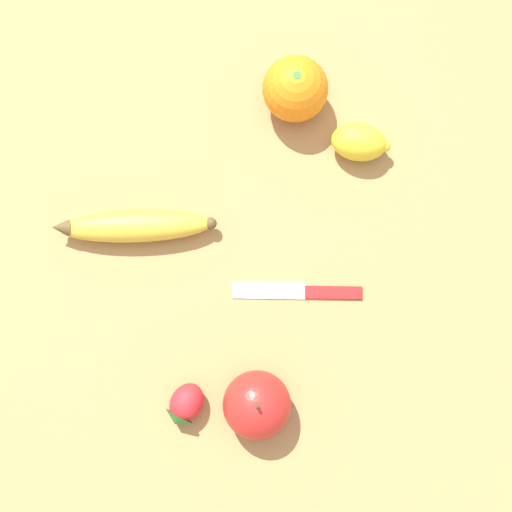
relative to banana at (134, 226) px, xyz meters
The scene contains 7 objects.
ground_plane 0.08m from the banana, 108.44° to the left, with size 3.00×3.00×0.00m, color #A87A47.
banana is the anchor object (origin of this frame).
orange 0.28m from the banana, 153.68° to the left, with size 0.09×0.09×0.09m.
strawberry 0.24m from the banana, 40.29° to the left, with size 0.06×0.04×0.04m.
apple 0.28m from the banana, 58.27° to the left, with size 0.08×0.08×0.09m.
lemon 0.32m from the banana, 134.08° to the left, with size 0.07×0.08×0.05m.
paring_knife 0.23m from the banana, 92.59° to the left, with size 0.08×0.16×0.01m.
Camera 1 is at (0.15, 0.15, 0.92)m, focal length 50.00 mm.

